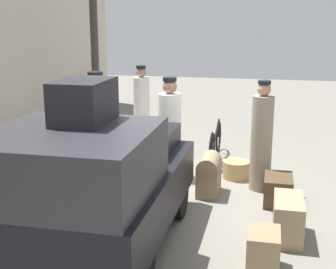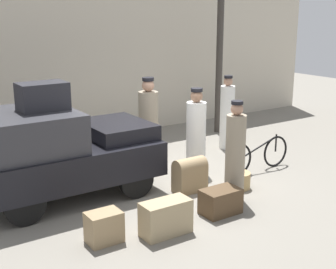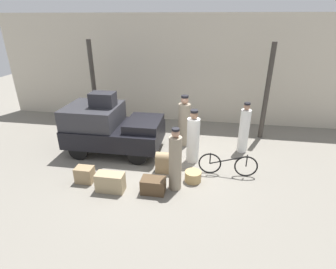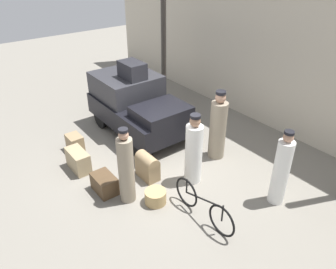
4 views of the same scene
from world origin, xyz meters
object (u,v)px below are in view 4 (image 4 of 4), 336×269
object	(u,v)px
suitcase_small_leather	(105,184)
porter_standing_middle	(194,152)
conductor_in_dark_uniform	(218,128)
suitcase_tan_flat	(78,160)
porter_lifting_near_truck	(126,169)
porter_with_bicycle	(281,171)
truck	(137,104)
bicycle	(203,205)
wicker_basket	(156,197)
trunk_on_truck_roof	(132,70)
trunk_wicker_pale	(75,143)
trunk_barrel_dark	(147,166)

from	to	relation	value
suitcase_small_leather	porter_standing_middle	bearing A→B (deg)	64.31
conductor_in_dark_uniform	suitcase_tan_flat	distance (m)	3.62
porter_lifting_near_truck	porter_with_bicycle	bearing A→B (deg)	51.70
truck	bicycle	world-z (taller)	truck
wicker_basket	suitcase_tan_flat	distance (m)	2.32
porter_with_bicycle	trunk_on_truck_roof	world-z (taller)	trunk_on_truck_roof
trunk_on_truck_roof	suitcase_small_leather	bearing A→B (deg)	-45.56
suitcase_small_leather	trunk_wicker_pale	xyz separation A→B (m)	(-2.03, 0.17, 0.02)
porter_lifting_near_truck	porter_standing_middle	world-z (taller)	porter_lifting_near_truck
truck	wicker_basket	distance (m)	3.40
trunk_barrel_dark	trunk_on_truck_roof	distance (m)	2.96
truck	wicker_basket	world-z (taller)	truck
trunk_barrel_dark	trunk_on_truck_roof	bearing A→B (deg)	154.43
suitcase_small_leather	trunk_on_truck_roof	xyz separation A→B (m)	(-2.13, 2.17, 1.64)
bicycle	wicker_basket	distance (m)	1.11
bicycle	porter_lifting_near_truck	size ratio (longest dim) A/B	0.96
conductor_in_dark_uniform	suitcase_tan_flat	bearing A→B (deg)	-117.42
truck	bicycle	size ratio (longest dim) A/B	1.86
porter_standing_middle	trunk_on_truck_roof	world-z (taller)	trunk_on_truck_roof
porter_standing_middle	trunk_on_truck_roof	distance (m)	3.22
trunk_barrel_dark	trunk_wicker_pale	distance (m)	2.38
porter_lifting_near_truck	bicycle	bearing A→B (deg)	32.07
suitcase_small_leather	suitcase_tan_flat	size ratio (longest dim) A/B	0.84
wicker_basket	truck	bearing A→B (deg)	153.76
bicycle	wicker_basket	size ratio (longest dim) A/B	3.66
porter_standing_middle	trunk_barrel_dark	xyz separation A→B (m)	(-0.74, -0.80, -0.47)
wicker_basket	porter_standing_middle	xyz separation A→B (m)	(-0.11, 1.17, 0.65)
porter_with_bicycle	conductor_in_dark_uniform	world-z (taller)	conductor_in_dark_uniform
truck	wicker_basket	bearing A→B (deg)	-26.24
porter_lifting_near_truck	trunk_on_truck_roof	world-z (taller)	trunk_on_truck_roof
suitcase_tan_flat	trunk_wicker_pale	world-z (taller)	suitcase_tan_flat
bicycle	suitcase_small_leather	bearing A→B (deg)	-149.09
bicycle	porter_standing_middle	size ratio (longest dim) A/B	0.98
conductor_in_dark_uniform	trunk_barrel_dark	bearing A→B (deg)	-99.33
truck	porter_with_bicycle	size ratio (longest dim) A/B	1.82
bicycle	trunk_wicker_pale	size ratio (longest dim) A/B	3.48
trunk_barrel_dark	trunk_wicker_pale	bearing A→B (deg)	-157.68
truck	porter_standing_middle	size ratio (longest dim) A/B	1.83
porter_standing_middle	trunk_wicker_pale	bearing A→B (deg)	-149.91
suitcase_small_leather	trunk_on_truck_roof	bearing A→B (deg)	134.44
wicker_basket	porter_standing_middle	size ratio (longest dim) A/B	0.27
trunk_wicker_pale	suitcase_small_leather	bearing A→B (deg)	-4.89
bicycle	trunk_wicker_pale	bearing A→B (deg)	-165.78
truck	trunk_wicker_pale	bearing A→B (deg)	-91.89
porter_standing_middle	trunk_barrel_dark	distance (m)	1.18
porter_standing_middle	conductor_in_dark_uniform	bearing A→B (deg)	109.31
porter_lifting_near_truck	conductor_in_dark_uniform	xyz separation A→B (m)	(-0.06, 2.77, 0.02)
trunk_wicker_pale	trunk_on_truck_roof	world-z (taller)	trunk_on_truck_roof
bicycle	suitcase_small_leather	world-z (taller)	bicycle
truck	wicker_basket	size ratio (longest dim) A/B	6.81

